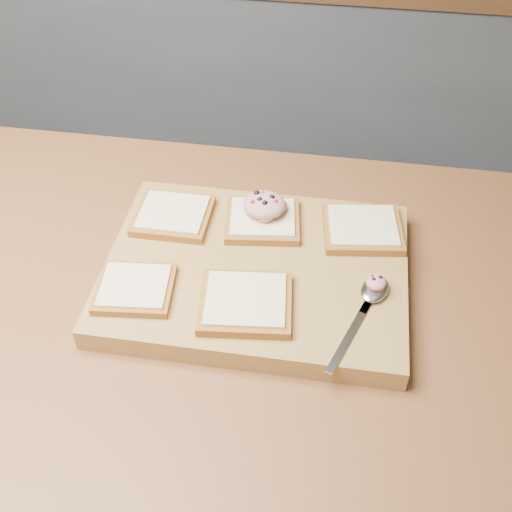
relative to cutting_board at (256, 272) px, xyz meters
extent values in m
cube|color=slate|center=(-0.15, -0.05, -0.50)|extent=(1.90, 0.75, 0.84)
cube|color=brown|center=(-0.15, -0.05, -0.05)|extent=(2.00, 0.80, 0.06)
cube|color=slate|center=(-0.15, 1.38, -0.47)|extent=(3.60, 0.60, 0.90)
cube|color=#A98148|center=(0.00, 0.00, 0.00)|extent=(0.46, 0.35, 0.04)
cube|color=#A3682A|center=(-0.15, 0.08, 0.02)|extent=(0.12, 0.11, 0.01)
cube|color=#F6E6BB|center=(-0.15, 0.08, 0.03)|extent=(0.10, 0.09, 0.00)
cube|color=#A3682A|center=(0.00, 0.09, 0.02)|extent=(0.13, 0.12, 0.01)
cube|color=#F6E6BB|center=(0.00, 0.09, 0.03)|extent=(0.11, 0.10, 0.00)
cube|color=#A3682A|center=(0.16, 0.10, 0.02)|extent=(0.14, 0.13, 0.01)
cube|color=#F6E6BB|center=(0.16, 0.10, 0.03)|extent=(0.12, 0.11, 0.00)
cube|color=#A3682A|center=(-0.16, -0.09, 0.02)|extent=(0.12, 0.11, 0.01)
cube|color=#F6E6BB|center=(-0.16, -0.09, 0.03)|extent=(0.10, 0.09, 0.00)
cube|color=#A3682A|center=(0.00, -0.09, 0.03)|extent=(0.14, 0.13, 0.01)
cube|color=#F6E6BB|center=(0.00, -0.09, 0.03)|extent=(0.12, 0.11, 0.00)
ellipsoid|color=tan|center=(0.00, 0.10, 0.05)|extent=(0.07, 0.07, 0.03)
sphere|color=black|center=(0.01, 0.11, 0.06)|extent=(0.01, 0.01, 0.01)
sphere|color=black|center=(-0.02, 0.11, 0.06)|extent=(0.01, 0.01, 0.01)
sphere|color=black|center=(0.00, 0.09, 0.06)|extent=(0.01, 0.01, 0.01)
sphere|color=black|center=(-0.01, 0.10, 0.06)|extent=(0.01, 0.01, 0.01)
sphere|color=#A5140C|center=(0.02, 0.10, 0.06)|extent=(0.01, 0.01, 0.01)
sphere|color=#A5140C|center=(-0.01, 0.12, 0.06)|extent=(0.01, 0.01, 0.01)
sphere|color=#A5140C|center=(-0.02, 0.09, 0.06)|extent=(0.01, 0.01, 0.01)
ellipsoid|color=silver|center=(0.18, -0.03, 0.02)|extent=(0.06, 0.07, 0.01)
cube|color=silver|center=(0.17, -0.06, 0.02)|extent=(0.02, 0.04, 0.00)
cube|color=silver|center=(0.15, -0.12, 0.02)|extent=(0.06, 0.14, 0.00)
ellipsoid|color=tan|center=(0.18, -0.03, 0.04)|extent=(0.03, 0.03, 0.02)
sphere|color=black|center=(0.18, -0.03, 0.05)|extent=(0.01, 0.01, 0.01)
sphere|color=black|center=(0.18, -0.03, 0.05)|extent=(0.01, 0.01, 0.01)
sphere|color=#A5140C|center=(0.17, -0.03, 0.05)|extent=(0.01, 0.01, 0.01)
camera|label=1|loc=(0.11, -0.69, 0.70)|focal=45.00mm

